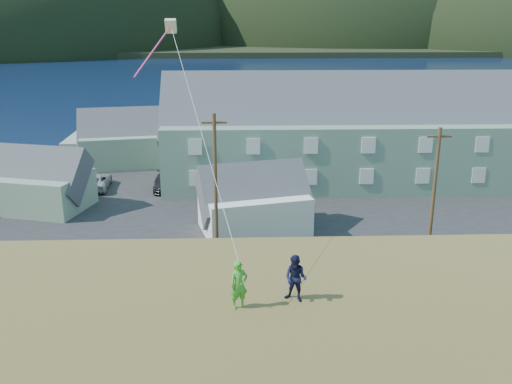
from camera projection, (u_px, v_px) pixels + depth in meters
ground at (205, 268)px, 37.29m from camera, size 900.00×900.00×0.00m
grass_strip at (204, 281)px, 35.37m from camera, size 110.00×8.00×0.10m
waterfront_lot at (214, 189)px, 53.46m from camera, size 72.00×36.00×0.12m
wharf at (175, 135)px, 75.03m from camera, size 26.00×14.00×0.90m
far_shore at (232, 36)px, 351.16m from camera, size 900.00×320.00×2.00m
far_hills at (298, 38)px, 303.87m from camera, size 760.00×265.00×143.00m
lodge at (356, 133)px, 54.25m from camera, size 36.75×10.57×12.90m
shed_palegreen_near at (34, 182)px, 47.49m from camera, size 10.02×7.59×6.47m
shed_white at (254, 201)px, 42.47m from camera, size 9.09×7.09×6.42m
shed_palegreen_far at (133, 139)px, 61.34m from camera, size 12.03×8.05×7.52m
utility_poles at (194, 194)px, 37.30m from camera, size 35.01×0.24×9.79m
parked_cars at (137, 175)px, 55.40m from camera, size 21.35×12.10×1.54m
kite_flyer_green at (239, 285)px, 17.57m from camera, size 0.66×0.55×1.56m
kite_flyer_navy at (296, 278)px, 18.02m from camera, size 0.93×0.86×1.54m
kite_rig at (169, 33)px, 23.21m from camera, size 1.98×4.56×11.28m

